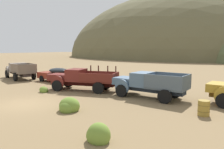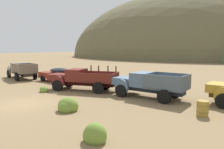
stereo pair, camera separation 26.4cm
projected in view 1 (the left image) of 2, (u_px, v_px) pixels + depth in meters
ground_plane at (25, 104)px, 14.57m from camera, size 300.00×300.00×0.00m
hill_far_left at (177, 57)px, 92.54m from camera, size 99.89×74.70×52.54m
truck_primer_gray at (19, 70)px, 26.84m from camera, size 6.17×3.67×1.91m
car_rust_red at (56, 74)px, 24.09m from camera, size 5.13×2.29×1.57m
truck_oxblood at (78, 79)px, 19.27m from camera, size 6.48×3.63×2.16m
truck_chalk_blue at (145, 84)px, 16.50m from camera, size 5.78×2.43×1.91m
oil_drum_spare at (204, 108)px, 11.97m from camera, size 0.67×0.67×0.86m
bush_front_left at (98, 135)px, 8.64m from camera, size 1.03×0.89×1.01m
bush_back_edge at (44, 90)px, 18.45m from camera, size 0.88×0.70×0.62m
bush_near_barrel at (69, 106)px, 12.92m from camera, size 1.29×1.27×1.05m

